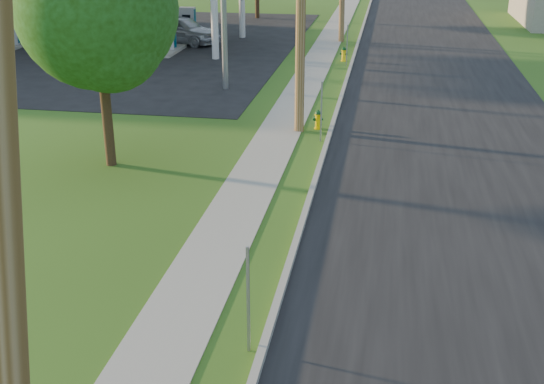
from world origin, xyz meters
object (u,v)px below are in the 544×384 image
(fuel_pump_se, at_px, (188,28))
(tree_verge, at_px, (100,16))
(utility_pole_near, at_px, (0,215))
(car_silver, at_px, (181,29))
(fuel_pump_nw, at_px, (12,34))
(fuel_pump_ne, at_px, (167,39))
(fuel_pump_sw, at_px, (46,24))
(hydrant_mid, at_px, (318,120))
(hydrant_far, at_px, (344,54))

(fuel_pump_se, relative_size, tree_verge, 0.47)
(utility_pole_near, xyz_separation_m, car_silver, (-8.95, 33.78, -4.00))
(fuel_pump_nw, xyz_separation_m, tree_verge, (12.91, -17.38, 3.65))
(utility_pole_near, height_order, fuel_pump_ne, utility_pole_near)
(fuel_pump_se, height_order, car_silver, fuel_pump_se)
(fuel_pump_sw, relative_size, hydrant_mid, 4.65)
(tree_verge, xyz_separation_m, hydrant_mid, (5.60, 4.75, -4.04))
(utility_pole_near, relative_size, tree_verge, 1.40)
(utility_pole_near, bearing_deg, car_silver, 104.85)
(fuel_pump_nw, distance_m, hydrant_far, 18.56)
(fuel_pump_ne, xyz_separation_m, fuel_pump_se, (0.00, 4.00, 0.00))
(fuel_pump_se, bearing_deg, fuel_pump_nw, -156.04)
(fuel_pump_sw, height_order, fuel_pump_se, same)
(fuel_pump_nw, bearing_deg, car_silver, 17.25)
(fuel_pump_sw, relative_size, fuel_pump_se, 1.00)
(utility_pole_near, bearing_deg, hydrant_far, 88.79)
(tree_verge, distance_m, hydrant_far, 18.04)
(fuel_pump_nw, relative_size, hydrant_mid, 4.65)
(fuel_pump_nw, bearing_deg, fuel_pump_ne, 0.00)
(tree_verge, bearing_deg, fuel_pump_sw, 121.13)
(fuel_pump_se, height_order, tree_verge, tree_verge)
(fuel_pump_se, bearing_deg, fuel_pump_sw, 180.00)
(fuel_pump_ne, bearing_deg, fuel_pump_sw, 156.04)
(fuel_pump_ne, bearing_deg, car_silver, 91.13)
(tree_verge, relative_size, car_silver, 1.44)
(tree_verge, bearing_deg, hydrant_mid, 40.31)
(fuel_pump_sw, distance_m, tree_verge, 25.24)
(fuel_pump_sw, height_order, hydrant_mid, fuel_pump_sw)
(utility_pole_near, bearing_deg, tree_verge, 110.11)
(fuel_pump_nw, height_order, car_silver, fuel_pump_nw)
(fuel_pump_se, bearing_deg, tree_verge, -79.63)
(fuel_pump_se, distance_m, tree_verge, 22.04)
(tree_verge, bearing_deg, fuel_pump_nw, 126.61)
(utility_pole_near, bearing_deg, fuel_pump_se, 104.27)
(utility_pole_near, xyz_separation_m, fuel_pump_nw, (-17.90, 31.00, -4.08))
(fuel_pump_se, distance_m, hydrant_mid, 19.16)
(car_silver, bearing_deg, fuel_pump_se, 16.99)
(fuel_pump_ne, xyz_separation_m, tree_verge, (3.91, -17.38, 3.65))
(car_silver, bearing_deg, tree_verge, -149.31)
(fuel_pump_ne, height_order, hydrant_mid, fuel_pump_ne)
(car_silver, bearing_deg, utility_pole_near, -145.60)
(utility_pole_near, distance_m, fuel_pump_ne, 32.51)
(tree_verge, bearing_deg, utility_pole_near, -69.89)
(fuel_pump_sw, bearing_deg, utility_pole_near, -62.91)
(tree_verge, bearing_deg, car_silver, 101.14)
(fuel_pump_sw, bearing_deg, fuel_pump_nw, -90.00)
(hydrant_mid, distance_m, car_silver, 18.14)
(hydrant_far, xyz_separation_m, car_silver, (-9.59, 3.49, 0.44))
(fuel_pump_ne, height_order, fuel_pump_se, same)
(fuel_pump_ne, distance_m, car_silver, 2.78)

